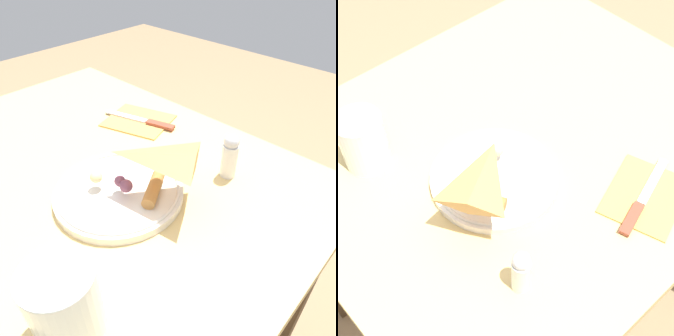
{
  "view_description": "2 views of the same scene",
  "coord_description": "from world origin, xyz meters",
  "views": [
    {
      "loc": [
        -0.5,
        0.23,
        1.17
      ],
      "look_at": [
        -0.17,
        -0.12,
        0.8
      ],
      "focal_mm": 35.0,
      "sensor_mm": 36.0,
      "label": 1
    },
    {
      "loc": [
        -0.51,
        -0.5,
        1.52
      ],
      "look_at": [
        -0.13,
        -0.08,
        0.83
      ],
      "focal_mm": 55.0,
      "sensor_mm": 36.0,
      "label": 2
    }
  ],
  "objects": [
    {
      "name": "ground_plane",
      "position": [
        0.0,
        0.0,
        0.0
      ],
      "size": [
        6.0,
        6.0,
        0.0
      ],
      "primitive_type": "plane",
      "color": "#997A56"
    },
    {
      "name": "dining_table",
      "position": [
        0.0,
        0.0,
        0.63
      ],
      "size": [
        0.93,
        0.79,
        0.75
      ],
      "color": "#DBB770",
      "rests_on": "ground_plane"
    },
    {
      "name": "plate_pizza",
      "position": [
        -0.12,
        -0.04,
        0.77
      ],
      "size": [
        0.24,
        0.24,
        0.06
      ],
      "color": "silver",
      "rests_on": "dining_table"
    },
    {
      "name": "milk_glass",
      "position": [
        -0.27,
        0.16,
        0.8
      ],
      "size": [
        0.09,
        0.09,
        0.11
      ],
      "color": "white",
      "rests_on": "dining_table"
    },
    {
      "name": "napkin_folded",
      "position": [
        0.06,
        -0.26,
        0.75
      ],
      "size": [
        0.19,
        0.17,
        0.0
      ],
      "rotation": [
        0.0,
        0.0,
        0.31
      ],
      "color": "#E59E4C",
      "rests_on": "dining_table"
    },
    {
      "name": "butter_knife",
      "position": [
        0.05,
        -0.26,
        0.76
      ],
      "size": [
        0.19,
        0.07,
        0.01
      ],
      "rotation": [
        0.0,
        0.0,
        0.29
      ],
      "color": "#99422D",
      "rests_on": "napkin_folded"
    },
    {
      "name": "salt_shaker",
      "position": [
        -0.23,
        -0.23,
        0.8
      ],
      "size": [
        0.03,
        0.03,
        0.1
      ],
      "color": "silver",
      "rests_on": "dining_table"
    }
  ]
}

